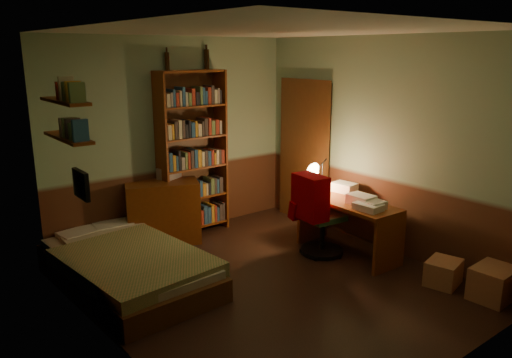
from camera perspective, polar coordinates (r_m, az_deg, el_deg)
floor at (r=5.47m, az=1.65°, el=-11.86°), size 3.50×4.00×0.02m
ceiling at (r=4.91m, az=1.88°, el=16.74°), size 3.50×4.00×0.02m
wall_back at (r=6.67m, az=-9.41°, el=4.63°), size 3.50×0.02×2.60m
wall_left at (r=4.16m, az=-17.21°, el=-1.73°), size 0.02×4.00×2.60m
wall_right at (r=6.28m, az=14.21°, el=3.79°), size 0.02×4.00×2.60m
wall_front at (r=3.77m, az=21.78°, el=-3.78°), size 3.50×0.02×2.60m
doorway at (r=7.16m, az=5.66°, el=2.98°), size 0.06×0.90×2.00m
door_trim at (r=7.14m, az=5.45°, el=2.95°), size 0.02×0.98×2.08m
bed at (r=5.53m, az=-14.61°, el=-8.32°), size 1.24×2.19×0.63m
dresser at (r=6.52m, az=-10.57°, el=-3.78°), size 1.01×0.76×0.80m
mini_stereo at (r=6.58m, az=-9.91°, el=0.71°), size 0.33×0.30×0.14m
bookshelf at (r=6.66m, az=-7.26°, el=2.85°), size 0.94×0.33×2.18m
bottle_left at (r=6.49m, az=-10.13°, el=13.10°), size 0.08×0.08×0.22m
bottle_right at (r=6.79m, az=-5.66°, el=13.46°), size 0.08×0.08×0.26m
desk at (r=6.16m, az=10.49°, el=-5.51°), size 0.56×1.27×0.67m
paper_stack at (r=6.43m, az=10.06°, el=-0.95°), size 0.25×0.32×0.12m
desk_lamp at (r=6.39m, az=7.62°, el=1.67°), size 0.25×0.25×0.68m
office_chair at (r=6.07m, az=7.66°, el=-3.70°), size 0.59×0.53×1.07m
red_jacket at (r=5.52m, az=7.73°, el=3.06°), size 0.35×0.49×0.53m
wall_shelf_lower at (r=5.15m, az=-20.69°, el=4.44°), size 0.20×0.90×0.03m
wall_shelf_upper at (r=5.11m, az=-21.04°, el=8.30°), size 0.20×0.90×0.03m
framed_picture at (r=4.73m, az=-19.37°, el=-0.61°), size 0.04×0.32×0.26m
cardboard_box_a at (r=5.60m, az=25.49°, el=-10.69°), size 0.46×0.38×0.33m
cardboard_box_b at (r=5.74m, az=20.63°, el=-9.96°), size 0.44×0.39×0.26m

